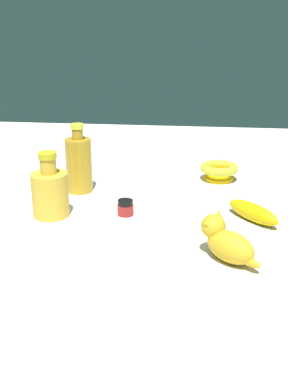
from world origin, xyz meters
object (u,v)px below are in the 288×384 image
object	(u,v)px
nail_polish_jar	(125,208)
bottle_short	(50,192)
banana	(253,212)
bottle_tall	(79,164)
cat_figurine	(226,241)
bowl	(219,170)

from	to	relation	value
nail_polish_jar	bottle_short	world-z (taller)	bottle_short
bottle_short	banana	bearing A→B (deg)	-87.24
bottle_tall	banana	xyz separation A→B (m)	(-0.16, -0.47, -0.06)
bottle_tall	cat_figurine	xyz separation A→B (m)	(-0.37, -0.40, -0.04)
cat_figurine	bowl	xyz separation A→B (m)	(0.51, -0.01, -0.01)
bowl	nail_polish_jar	bearing A→B (deg)	140.82
bottle_tall	bottle_short	size ratio (longest dim) A/B	1.19
bowl	banana	world-z (taller)	bowl
bottle_tall	nail_polish_jar	size ratio (longest dim) A/B	4.71
bottle_tall	nail_polish_jar	bearing A→B (deg)	-135.39
nail_polish_jar	banana	xyz separation A→B (m)	(-0.00, -0.32, 0.00)
cat_figurine	nail_polish_jar	bearing A→B (deg)	49.13
nail_polish_jar	banana	distance (m)	0.32
bowl	bottle_tall	bearing A→B (deg)	109.55
bowl	banana	size ratio (longest dim) A/B	0.73
cat_figurine	bottle_tall	bearing A→B (deg)	47.27
nail_polish_jar	bowl	bearing A→B (deg)	-39.18
cat_figurine	bowl	bearing A→B (deg)	-0.59
bottle_tall	bowl	bearing A→B (deg)	-70.45
cat_figurine	bottle_short	bearing A→B (deg)	66.70
nail_polish_jar	banana	bearing A→B (deg)	-90.05
cat_figurine	bottle_short	xyz separation A→B (m)	(0.18, 0.43, 0.02)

